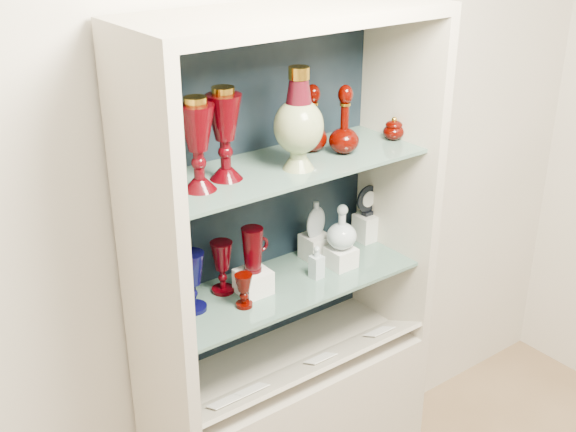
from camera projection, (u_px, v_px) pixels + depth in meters
wall_back at (249, 167)px, 2.41m from camera, size 3.50×0.02×2.80m
cabinet_back_panel at (254, 191)px, 2.42m from camera, size 0.98×0.02×1.15m
cabinet_side_left at (151, 250)px, 2.02m from camera, size 0.04×0.40×1.15m
cabinet_side_right at (397, 176)px, 2.54m from camera, size 0.04×0.40×1.15m
cabinet_top_cap at (288, 16)px, 2.03m from camera, size 1.00×0.40×0.04m
shelf_lower at (284, 284)px, 2.41m from camera, size 0.92×0.34×0.01m
shelf_upper at (284, 166)px, 2.24m from camera, size 0.92×0.34×0.01m
label_ledge at (308, 368)px, 2.42m from camera, size 0.92×0.17×0.09m
label_card_0 at (252, 389)px, 2.29m from camera, size 0.10×0.06×0.03m
label_card_1 at (320, 358)px, 2.45m from camera, size 0.10×0.06×0.03m
label_card_2 at (379, 331)px, 2.60m from camera, size 0.10×0.06×0.03m
label_card_3 at (225, 402)px, 2.24m from camera, size 0.10×0.06×0.03m
pedestal_lamp_left at (225, 134)px, 2.06m from camera, size 0.11×0.11×0.27m
pedestal_lamp_right at (198, 144)px, 1.99m from camera, size 0.14×0.14×0.27m
enamel_urn at (299, 119)px, 2.13m from camera, size 0.17×0.17×0.31m
ruby_decanter_a at (345, 115)px, 2.28m from camera, size 0.13×0.13×0.25m
ruby_decanter_b at (312, 116)px, 2.30m from camera, size 0.11×0.11×0.23m
lidded_bowl at (394, 128)px, 2.44m from camera, size 0.07×0.07×0.08m
cobalt_goblet at (192, 282)px, 2.21m from camera, size 0.11×0.11×0.20m
ruby_goblet_tall at (222, 267)px, 2.32m from camera, size 0.10×0.10×0.18m
ruby_goblet_small at (244, 291)px, 2.24m from camera, size 0.07×0.07×0.11m
riser_ruby_pitcher at (253, 282)px, 2.33m from camera, size 0.10×0.10×0.08m
ruby_pitcher at (253, 250)px, 2.28m from camera, size 0.12×0.08×0.15m
clear_square_bottle at (317, 262)px, 2.41m from camera, size 0.04×0.04×0.12m
riser_flat_flask at (315, 246)px, 2.55m from camera, size 0.09×0.09×0.09m
flat_flask at (316, 218)px, 2.50m from camera, size 0.10×0.06×0.13m
riser_clear_round_decanter at (341, 257)px, 2.50m from camera, size 0.09×0.09×0.07m
clear_round_decanter at (342, 228)px, 2.45m from camera, size 0.12×0.12×0.15m
riser_cameo_medallion at (367, 227)px, 2.68m from camera, size 0.08×0.08×0.10m
cameo_medallion at (368, 200)px, 2.64m from camera, size 0.10×0.04×0.12m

